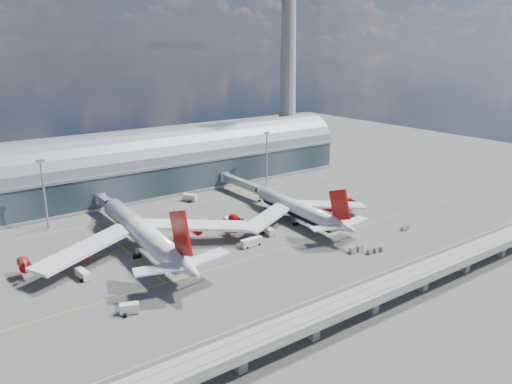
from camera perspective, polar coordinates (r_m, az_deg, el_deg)
ground at (r=168.46m, az=-1.06°, el=-5.98°), size 500.00×500.00×0.00m
taxi_lines at (r=185.80m, az=-4.97°, el=-3.86°), size 200.00×80.12×0.01m
terminal at (r=230.40m, az=-12.26°, el=2.77°), size 200.00×30.00×28.00m
control_tower at (r=273.67m, az=3.67°, el=13.75°), size 19.00×19.00×103.00m
guideway at (r=129.16m, az=13.32°, el=-11.17°), size 220.00×8.50×7.20m
floodlight_mast_left at (r=193.69m, az=-23.06°, el=-0.06°), size 3.00×0.70×25.70m
floodlight_mast_right at (r=235.17m, az=1.25°, el=3.99°), size 3.00×0.70×25.70m
airliner_left at (r=162.53m, az=-12.64°, el=-4.68°), size 74.00×77.75×23.69m
airliner_right at (r=187.49m, az=4.93°, el=-2.04°), size 58.33×60.98×19.34m
jet_bridge_left at (r=200.14m, az=-16.33°, el=-1.42°), size 4.40×28.00×7.25m
jet_bridge_right at (r=223.85m, az=-1.90°, el=1.12°), size 4.40×32.00×7.25m
service_truck_0 at (r=152.77m, az=-19.22°, el=-8.85°), size 2.83×6.43×2.58m
service_truck_1 at (r=131.01m, az=-14.28°, el=-12.78°), size 5.13×3.76×2.71m
service_truck_2 at (r=166.26m, az=-0.51°, el=-5.75°), size 7.64×2.45×2.76m
service_truck_3 at (r=176.15m, az=1.45°, el=-4.51°), size 2.84×5.47×2.52m
service_truck_4 at (r=185.82m, az=-3.17°, el=-3.34°), size 3.18×5.26×2.85m
service_truck_5 at (r=215.60m, az=-7.56°, el=-0.64°), size 5.03×6.42×2.93m
cargo_train_0 at (r=165.10m, az=11.35°, el=-6.43°), size 5.65×2.19×1.88m
cargo_train_1 at (r=166.32m, az=13.55°, el=-6.45°), size 7.31×2.64×1.60m
cargo_train_2 at (r=188.92m, az=16.71°, el=-3.91°), size 4.76×2.68×1.54m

